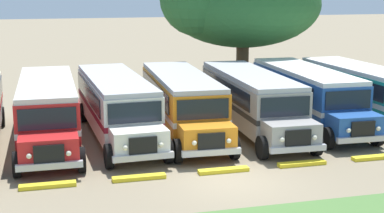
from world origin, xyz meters
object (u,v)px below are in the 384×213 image
at_px(parked_bus_slot_4, 251,98).
at_px(parked_bus_slot_6, 365,91).
at_px(parked_bus_slot_5, 307,93).
at_px(parked_bus_slot_1, 48,108).
at_px(parked_bus_slot_2, 117,103).
at_px(parked_bus_slot_3, 182,100).
at_px(broad_shade_tree, 243,1).

height_order(parked_bus_slot_4, parked_bus_slot_6, same).
distance_m(parked_bus_slot_5, parked_bus_slot_6, 3.27).
relative_size(parked_bus_slot_1, parked_bus_slot_2, 1.00).
height_order(parked_bus_slot_3, parked_bus_slot_4, same).
distance_m(parked_bus_slot_3, parked_bus_slot_4, 3.48).
bearing_deg(parked_bus_slot_2, parked_bus_slot_5, 88.04).
relative_size(parked_bus_slot_1, parked_bus_slot_3, 1.00).
relative_size(parked_bus_slot_3, parked_bus_slot_6, 1.00).
xyz_separation_m(parked_bus_slot_1, parked_bus_slot_2, (3.19, 0.21, 0.00)).
distance_m(parked_bus_slot_2, parked_bus_slot_6, 13.23).
relative_size(parked_bus_slot_3, parked_bus_slot_5, 1.00).
height_order(parked_bus_slot_3, broad_shade_tree, broad_shade_tree).
relative_size(parked_bus_slot_3, broad_shade_tree, 0.95).
xyz_separation_m(parked_bus_slot_2, broad_shade_tree, (9.67, 9.39, 4.49)).
relative_size(parked_bus_slot_2, parked_bus_slot_6, 1.00).
xyz_separation_m(parked_bus_slot_1, parked_bus_slot_5, (13.16, 0.35, 0.00)).
distance_m(parked_bus_slot_4, parked_bus_slot_6, 6.59).
height_order(parked_bus_slot_5, broad_shade_tree, broad_shade_tree).
distance_m(parked_bus_slot_3, broad_shade_tree, 12.32).
bearing_deg(parked_bus_slot_1, parked_bus_slot_5, 91.83).
relative_size(parked_bus_slot_2, parked_bus_slot_4, 1.00).
bearing_deg(parked_bus_slot_2, parked_bus_slot_4, 82.96).
bearing_deg(parked_bus_slot_2, parked_bus_slot_6, 86.73).
bearing_deg(parked_bus_slot_6, parked_bus_slot_4, -88.71).
relative_size(parked_bus_slot_2, parked_bus_slot_5, 1.00).
distance_m(parked_bus_slot_3, parked_bus_slot_6, 10.04).
xyz_separation_m(parked_bus_slot_5, broad_shade_tree, (-0.30, 9.25, 4.49)).
bearing_deg(parked_bus_slot_6, broad_shade_tree, -161.52).
height_order(parked_bus_slot_6, broad_shade_tree, broad_shade_tree).
distance_m(parked_bus_slot_2, parked_bus_slot_5, 9.97).
bearing_deg(parked_bus_slot_1, parked_bus_slot_2, 94.04).
xyz_separation_m(parked_bus_slot_2, parked_bus_slot_3, (3.19, -0.07, 0.00)).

